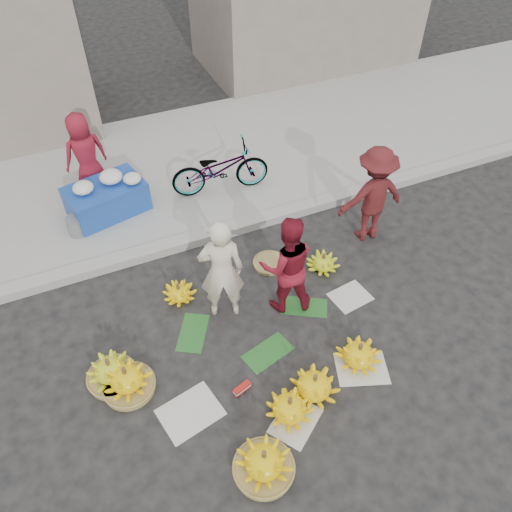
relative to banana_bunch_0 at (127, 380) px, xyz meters
name	(u,v)px	position (x,y,z in m)	size (l,w,h in m)	color
ground	(268,339)	(1.89, -0.01, -0.19)	(80.00, 80.00, 0.00)	black
curb	(212,234)	(1.89, 2.19, -0.11)	(40.00, 0.25, 0.15)	gray
sidewalk	(174,167)	(1.89, 4.29, -0.13)	(40.00, 4.00, 0.12)	gray
newspaper_scatter	(295,387)	(1.89, -0.81, -0.18)	(3.20, 1.80, 0.00)	silver
banana_leaves	(256,330)	(1.79, 0.19, -0.18)	(2.00, 1.00, 0.00)	#1B531E
banana_bunch_0	(127,380)	(0.00, 0.00, 0.00)	(0.63, 0.63, 0.44)	olive
banana_bunch_1	(289,407)	(1.66, -1.09, -0.03)	(0.72, 0.72, 0.35)	yellow
banana_bunch_2	(264,463)	(1.11, -1.58, 0.01)	(0.66, 0.66, 0.45)	olive
banana_bunch_3	(314,385)	(2.06, -0.95, -0.03)	(0.60, 0.60, 0.36)	yellow
banana_bunch_4	(359,354)	(2.80, -0.78, -0.03)	(0.61, 0.61, 0.35)	yellow
banana_bunch_5	(323,262)	(3.20, 0.86, -0.06)	(0.49, 0.49, 0.30)	#ABC51C
banana_bunch_6	(111,371)	(-0.16, 0.21, -0.01)	(0.61, 0.61, 0.43)	olive
banana_bunch_7	(179,292)	(1.01, 1.16, -0.07)	(0.51, 0.51, 0.29)	yellow
basket_spare	(270,263)	(2.48, 1.25, -0.16)	(0.49, 0.49, 0.06)	olive
incense_stack	(242,388)	(1.26, -0.59, -0.13)	(0.23, 0.07, 0.09)	red
vendor_cream	(221,271)	(1.52, 0.68, 0.63)	(0.60, 0.39, 1.63)	beige
vendor_red	(287,266)	(2.36, 0.47, 0.58)	(0.75, 0.58, 1.54)	maroon
man_striped	(373,195)	(4.20, 1.25, 0.63)	(1.05, 0.61, 1.63)	maroon
flower_table	(107,197)	(0.49, 3.38, 0.23)	(1.38, 1.04, 0.72)	#163A94
grey_bucket	(76,226)	(-0.09, 3.03, 0.09)	(0.28, 0.28, 0.32)	slate
flower_vendor	(85,155)	(0.37, 4.07, 0.67)	(0.72, 0.47, 1.47)	maroon
bicycle	(220,169)	(2.43, 3.18, 0.38)	(1.69, 0.59, 0.89)	gray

